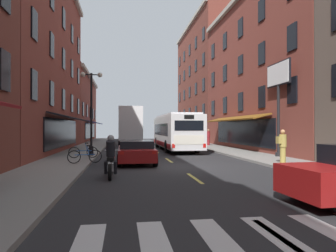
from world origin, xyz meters
TOP-DOWN VIEW (x-y plane):
  - ground_plane at (0.00, 0.00)m, footprint 34.80×80.00m
  - lane_centre_dashes at (0.00, -0.25)m, footprint 0.14×73.90m
  - crosswalk_near at (0.00, -10.00)m, footprint 7.10×2.80m
  - sidewalk_left at (-5.90, 0.00)m, footprint 3.00×80.00m
  - sidewalk_right at (5.90, 0.00)m, footprint 3.00×80.00m
  - billboard_sign at (7.05, 3.06)m, footprint 0.40×2.77m
  - transit_bus at (1.83, 11.30)m, footprint 2.66×11.28m
  - box_truck at (-1.90, 18.43)m, footprint 2.51×7.36m
  - sedan_near at (-2.01, 1.84)m, footprint 2.01×4.73m
  - sedan_mid at (-1.70, 29.44)m, footprint 1.88×4.65m
  - motorcycle_rider at (-3.19, -2.81)m, footprint 0.62×2.07m
  - bicycle_near at (-4.63, 1.04)m, footprint 1.68×0.55m
  - bicycle_mid at (-5.05, 3.82)m, footprint 1.71×0.48m
  - pedestrian_near at (5.30, -0.52)m, footprint 0.51×0.36m
  - pedestrian_far at (6.16, 15.76)m, footprint 0.36×0.36m
  - street_lamp_twin at (-4.76, 5.49)m, footprint 1.42×0.32m

SIDE VIEW (x-z plane):
  - ground_plane at x=0.00m, z-range -0.10..0.00m
  - lane_centre_dashes at x=0.00m, z-range 0.00..0.01m
  - crosswalk_near at x=0.00m, z-range 0.00..0.01m
  - sidewalk_left at x=-5.90m, z-range 0.00..0.14m
  - sidewalk_right at x=5.90m, z-range 0.00..0.14m
  - bicycle_near at x=-4.63m, z-range 0.05..0.96m
  - bicycle_mid at x=-5.05m, z-range 0.05..0.96m
  - sedan_near at x=-2.01m, z-range 0.03..1.28m
  - sedan_mid at x=-1.70m, z-range 0.02..1.35m
  - motorcycle_rider at x=-3.19m, z-range -0.12..1.54m
  - pedestrian_far at x=6.16m, z-range 0.16..1.84m
  - pedestrian_near at x=5.30m, z-range 0.19..1.90m
  - transit_bus at x=1.83m, z-range 0.08..3.14m
  - box_truck at x=-1.90m, z-range 0.05..4.17m
  - street_lamp_twin at x=-4.76m, z-range 0.43..5.88m
  - billboard_sign at x=7.05m, z-range 1.66..7.63m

